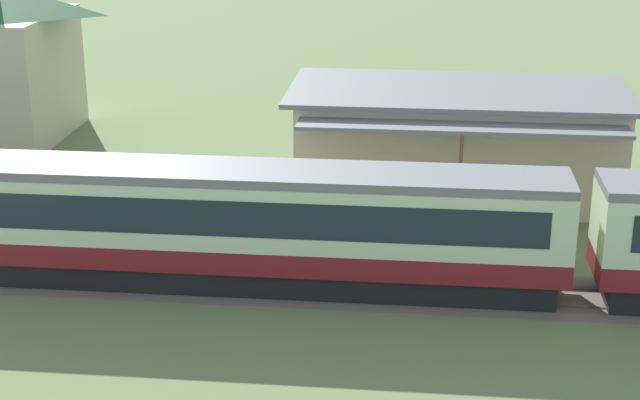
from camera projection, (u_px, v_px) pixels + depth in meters
passenger_train at (268, 222)px, 33.04m from camera, size 106.57×2.87×4.19m
railway_track at (101, 277)px, 34.40m from camera, size 156.33×3.60×0.04m
station_building at (457, 140)px, 42.35m from camera, size 14.49×8.57×4.61m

